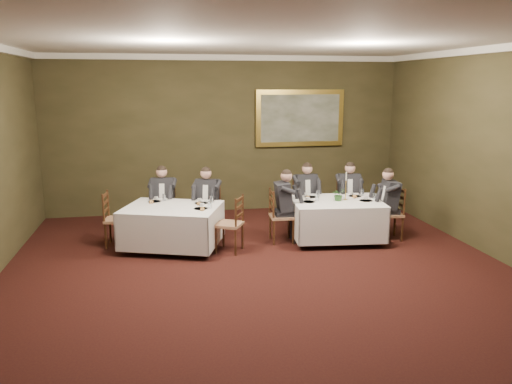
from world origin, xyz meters
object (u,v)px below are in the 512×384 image
object	(u,v)px
diner_sec_backleft	(164,208)
centerpiece	(339,194)
diner_main_backright	(348,203)
chair_main_backright	(347,214)
chair_main_endright	(390,224)
diner_main_endleft	(282,215)
chair_sec_backleft	(164,219)
table_second	(172,224)
chair_sec_endleft	(117,230)
chair_main_endleft	(281,227)
diner_main_endright	(390,212)
chair_main_backleft	(305,214)
chair_sec_endright	(230,235)
painting	(300,118)
diner_main_backleft	(305,204)
table_main	(336,217)
diner_sec_backright	(208,210)
candlestick	(346,189)
chair_sec_backright	(208,221)

from	to	relation	value
diner_sec_backleft	centerpiece	world-z (taller)	diner_sec_backleft
diner_main_backright	diner_sec_backleft	distance (m)	3.69
chair_main_backright	chair_main_endright	bearing A→B (deg)	128.45
diner_sec_backleft	chair_main_endright	bearing A→B (deg)	174.68
diner_main_endleft	chair_sec_backleft	world-z (taller)	diner_main_endleft
table_second	chair_sec_endleft	size ratio (longest dim) A/B	1.98
chair_main_endleft	chair_main_endright	xyz separation A→B (m)	(2.07, -0.22, 0.00)
table_second	chair_main_endright	distance (m)	4.07
chair_main_endright	diner_main_endright	xyz separation A→B (m)	(-0.01, 0.00, 0.23)
chair_main_backleft	diner_main_endright	distance (m)	1.71
diner_main_endright	chair_sec_backleft	distance (m)	4.34
chair_sec_endright	painting	distance (m)	3.95
diner_main_backleft	table_main	bearing A→B (deg)	108.67
chair_main_endleft	centerpiece	distance (m)	1.23
chair_main_backleft	chair_sec_backleft	bearing A→B (deg)	-6.40
chair_sec_backleft	diner_sec_backright	world-z (taller)	diner_sec_backright
diner_main_backleft	chair_sec_endleft	bearing A→B (deg)	3.52
table_second	centerpiece	bearing A→B (deg)	-2.14
chair_sec_backleft	chair_main_backright	bearing A→B (deg)	-173.98
chair_main_endleft	table_second	bearing A→B (deg)	-87.43
diner_main_backleft	candlestick	size ratio (longest dim) A/B	2.52
diner_main_endleft	chair_sec_backleft	xyz separation A→B (m)	(-2.13, 0.94, -0.23)
chair_main_endleft	chair_sec_endleft	distance (m)	2.99
chair_sec_backright	chair_main_backright	bearing A→B (deg)	-157.11
chair_main_backright	chair_main_endleft	world-z (taller)	same
chair_main_endleft	chair_sec_backleft	bearing A→B (deg)	-111.49
chair_sec_backleft	candlestick	bearing A→B (deg)	173.14
table_main	painting	xyz separation A→B (m)	(0.00, 2.59, 1.66)
diner_main_backleft	diner_sec_backright	bearing A→B (deg)	0.81
chair_sec_backleft	chair_sec_endleft	bearing A→B (deg)	45.15
chair_main_endleft	diner_sec_backright	world-z (taller)	diner_sec_backright
diner_main_backright	chair_sec_endright	distance (m)	2.78
diner_sec_backleft	diner_sec_backright	size ratio (longest dim) A/B	1.00
chair_main_backright	chair_sec_backright	size ratio (longest dim) A/B	1.00
chair_sec_endleft	centerpiece	xyz separation A→B (m)	(4.03, -0.46, 0.61)
painting	chair_sec_endright	bearing A→B (deg)	-125.69
table_main	diner_sec_backleft	world-z (taller)	diner_sec_backleft
table_main	chair_sec_backleft	world-z (taller)	chair_sec_backleft
table_second	diner_main_backright	world-z (taller)	diner_main_backright
chair_sec_backright	painting	size ratio (longest dim) A/B	0.49
diner_sec_backleft	centerpiece	size ratio (longest dim) A/B	5.22
table_second	chair_main_endleft	xyz separation A→B (m)	(1.99, 0.01, -0.17)
chair_sec_backright	table_second	bearing A→B (deg)	64.80
table_second	diner_main_endleft	size ratio (longest dim) A/B	1.47
chair_sec_endleft	chair_main_endright	bearing A→B (deg)	90.48
painting	chair_sec_endleft	bearing A→B (deg)	-151.85
diner_main_backright	painting	xyz separation A→B (m)	(-0.53, 1.81, 1.60)
chair_sec_endleft	painting	world-z (taller)	painting
diner_sec_backleft	chair_sec_backright	world-z (taller)	diner_sec_backleft
chair_main_backleft	diner_sec_backleft	distance (m)	2.82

